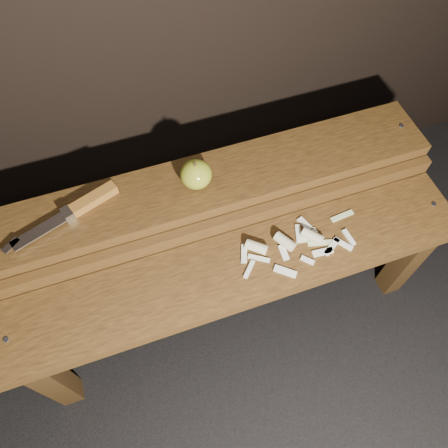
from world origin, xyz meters
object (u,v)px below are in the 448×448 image
object	(u,v)px
bench_front_tier	(239,281)
bench_rear_tier	(211,199)
apple	(196,174)
knife	(80,207)

from	to	relation	value
bench_front_tier	bench_rear_tier	xyz separation A→B (m)	(0.00, 0.23, 0.06)
apple	knife	xyz separation A→B (m)	(-0.29, 0.02, -0.02)
bench_rear_tier	knife	bearing A→B (deg)	176.62
bench_rear_tier	apple	distance (m)	0.13
apple	knife	distance (m)	0.29
bench_front_tier	bench_rear_tier	distance (m)	0.23
bench_front_tier	knife	size ratio (longest dim) A/B	4.14
bench_rear_tier	knife	xyz separation A→B (m)	(-0.33, 0.02, 0.10)
bench_front_tier	knife	xyz separation A→B (m)	(-0.33, 0.25, 0.16)
bench_front_tier	apple	world-z (taller)	apple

